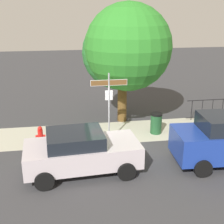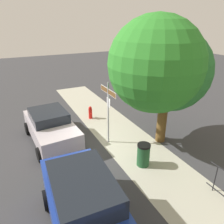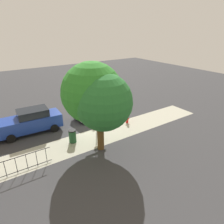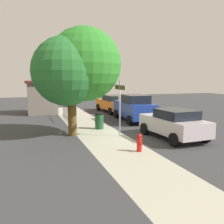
# 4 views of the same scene
# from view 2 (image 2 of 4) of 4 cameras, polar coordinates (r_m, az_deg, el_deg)

# --- Properties ---
(ground_plane) EXTENTS (60.00, 60.00, 0.00)m
(ground_plane) POSITION_cam_2_polar(r_m,az_deg,el_deg) (10.29, -2.07, -9.43)
(ground_plane) COLOR #38383A
(sidewalk_strip) EXTENTS (24.00, 2.60, 0.00)m
(sidewalk_strip) POSITION_cam_2_polar(r_m,az_deg,el_deg) (9.44, 10.58, -13.27)
(sidewalk_strip) COLOR #B0AD99
(sidewalk_strip) RESTS_ON ground_plane
(street_sign) EXTENTS (1.55, 0.07, 3.04)m
(street_sign) POSITION_cam_2_polar(r_m,az_deg,el_deg) (9.80, -1.03, 2.56)
(street_sign) COLOR #9EA0A5
(street_sign) RESTS_ON ground_plane
(shade_tree) EXTENTS (4.08, 4.86, 5.88)m
(shade_tree) POSITION_cam_2_polar(r_m,az_deg,el_deg) (9.67, 13.44, 11.48)
(shade_tree) COLOR brown
(shade_tree) RESTS_ON ground_plane
(car_silver) EXTENTS (4.14, 2.26, 1.54)m
(car_silver) POSITION_cam_2_polar(r_m,az_deg,el_deg) (10.86, -16.08, -3.67)
(car_silver) COLOR beige
(car_silver) RESTS_ON ground_plane
(car_blue) EXTENTS (4.74, 2.15, 1.92)m
(car_blue) POSITION_cam_2_polar(r_m,az_deg,el_deg) (6.19, -6.80, -25.17)
(car_blue) COLOR #1C3796
(car_blue) RESTS_ON ground_plane
(fire_hydrant) EXTENTS (0.42, 0.22, 0.78)m
(fire_hydrant) POSITION_cam_2_polar(r_m,az_deg,el_deg) (13.06, -5.80, -0.13)
(fire_hydrant) COLOR red
(fire_hydrant) RESTS_ON ground_plane
(trash_bin) EXTENTS (0.55, 0.55, 0.98)m
(trash_bin) POSITION_cam_2_polar(r_m,az_deg,el_deg) (9.02, 8.39, -11.23)
(trash_bin) COLOR #1E4C28
(trash_bin) RESTS_ON ground_plane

